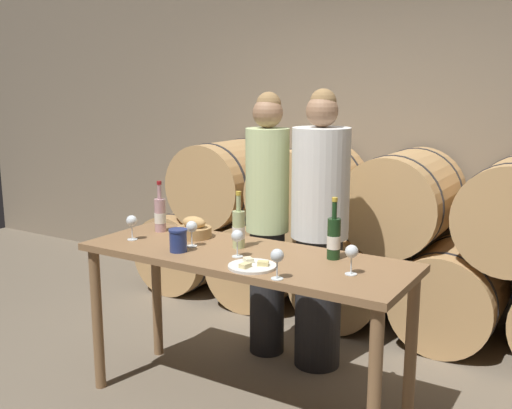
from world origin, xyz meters
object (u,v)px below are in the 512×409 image
at_px(bread_basket, 194,229).
at_px(person_right, 320,230).
at_px(blue_crock, 178,239).
at_px(wine_glass_far_right, 352,253).
at_px(wine_bottle_white, 239,229).
at_px(wine_glass_center, 237,237).
at_px(wine_bottle_red, 334,238).
at_px(wine_glass_far_left, 132,222).
at_px(wine_bottle_rose, 160,214).
at_px(tasting_table, 244,275).
at_px(wine_glass_left, 192,228).
at_px(cheese_plate, 252,266).
at_px(wine_glass_right, 277,257).
at_px(person_left, 267,221).

bearing_deg(bread_basket, person_right, 45.02).
height_order(blue_crock, wine_glass_far_right, wine_glass_far_right).
height_order(wine_bottle_white, wine_glass_center, wine_bottle_white).
bearing_deg(wine_bottle_white, wine_glass_center, -59.20).
distance_m(wine_bottle_red, wine_glass_far_left, 1.21).
distance_m(wine_bottle_rose, wine_glass_far_right, 1.38).
height_order(tasting_table, wine_glass_left, wine_glass_left).
xyz_separation_m(tasting_table, blue_crock, (-0.32, -0.16, 0.19)).
relative_size(tasting_table, cheese_plate, 7.57).
bearing_deg(wine_glass_center, blue_crock, -165.80).
relative_size(wine_glass_far_left, wine_glass_right, 1.00).
bearing_deg(wine_glass_left, person_left, 84.82).
height_order(person_right, cheese_plate, person_right).
height_order(wine_bottle_white, blue_crock, wine_bottle_white).
height_order(blue_crock, bread_basket, bread_basket).
xyz_separation_m(wine_bottle_rose, wine_glass_left, (0.39, -0.18, 0.00)).
xyz_separation_m(person_right, wine_glass_far_right, (0.52, -0.74, 0.11)).
bearing_deg(person_left, cheese_plate, -64.00).
bearing_deg(tasting_table, wine_bottle_red, 18.93).
height_order(wine_bottle_white, cheese_plate, wine_bottle_white).
height_order(cheese_plate, wine_glass_right, wine_glass_right).
relative_size(wine_glass_center, wine_glass_right, 1.00).
relative_size(bread_basket, wine_glass_right, 1.40).
xyz_separation_m(blue_crock, bread_basket, (-0.11, 0.30, -0.02)).
bearing_deg(blue_crock, wine_bottle_white, 45.28).
xyz_separation_m(blue_crock, wine_glass_far_right, (0.97, 0.12, 0.04)).
xyz_separation_m(bread_basket, cheese_plate, (0.62, -0.33, -0.04)).
height_order(blue_crock, wine_glass_far_left, wine_glass_far_left).
height_order(bread_basket, cheese_plate, bread_basket).
xyz_separation_m(bread_basket, wine_glass_right, (0.82, -0.42, 0.06)).
height_order(wine_bottle_red, wine_glass_right, wine_bottle_red).
height_order(wine_bottle_red, wine_glass_far_left, wine_bottle_red).
bearing_deg(wine_glass_center, wine_glass_left, 173.14).
xyz_separation_m(person_right, wine_bottle_rose, (-0.84, -0.56, 0.11)).
bearing_deg(cheese_plate, wine_bottle_rose, 158.97).
height_order(cheese_plate, wine_glass_far_right, wine_glass_far_right).
distance_m(person_left, person_right, 0.39).
distance_m(tasting_table, person_right, 0.72).
bearing_deg(wine_glass_far_right, wine_bottle_rose, 172.26).
bearing_deg(person_right, person_left, 179.98).
distance_m(person_right, wine_bottle_rose, 1.01).
xyz_separation_m(person_left, blue_crock, (-0.07, -0.86, 0.06)).
bearing_deg(wine_glass_right, tasting_table, 142.39).
xyz_separation_m(wine_bottle_red, blue_crock, (-0.79, -0.32, -0.04)).
bearing_deg(tasting_table, wine_glass_right, -37.61).
bearing_deg(tasting_table, blue_crock, -153.56).
height_order(cheese_plate, wine_glass_far_left, wine_glass_far_left).
bearing_deg(bread_basket, cheese_plate, -28.30).
height_order(wine_glass_center, wine_glass_right, same).
bearing_deg(wine_bottle_red, wine_glass_left, -166.12).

